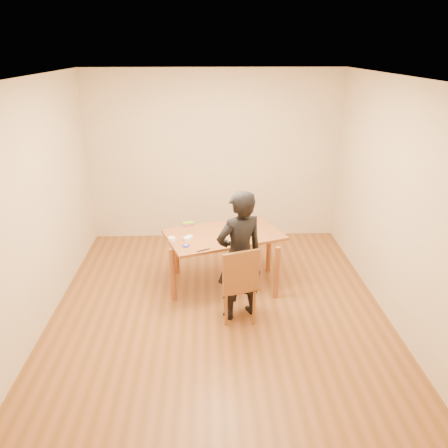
{
  "coord_description": "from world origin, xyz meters",
  "views": [
    {
      "loc": [
        -0.11,
        -4.58,
        2.99
      ],
      "look_at": [
        0.09,
        0.53,
        0.9
      ],
      "focal_mm": 35.0,
      "sensor_mm": 36.0,
      "label": 1
    }
  ],
  "objects_px": {
    "cake_plate": "(241,231)",
    "cake": "(241,228)",
    "dining_table": "(224,235)",
    "person": "(240,256)",
    "dining_chair": "(239,284)"
  },
  "relations": [
    {
      "from": "cake_plate",
      "to": "person",
      "type": "height_order",
      "value": "person"
    },
    {
      "from": "dining_chair",
      "to": "person",
      "type": "height_order",
      "value": "person"
    },
    {
      "from": "cake_plate",
      "to": "person",
      "type": "relative_size",
      "value": 0.18
    },
    {
      "from": "dining_chair",
      "to": "person",
      "type": "xyz_separation_m",
      "value": [
        -0.0,
        0.05,
        0.33
      ]
    },
    {
      "from": "cake",
      "to": "person",
      "type": "relative_size",
      "value": 0.13
    },
    {
      "from": "cake_plate",
      "to": "cake",
      "type": "xyz_separation_m",
      "value": [
        0.0,
        0.0,
        0.04
      ]
    },
    {
      "from": "dining_table",
      "to": "cake_plate",
      "type": "relative_size",
      "value": 5.13
    },
    {
      "from": "cake",
      "to": "person",
      "type": "xyz_separation_m",
      "value": [
        -0.08,
        -0.78,
        -0.02
      ]
    },
    {
      "from": "cake",
      "to": "person",
      "type": "height_order",
      "value": "person"
    },
    {
      "from": "dining_chair",
      "to": "person",
      "type": "distance_m",
      "value": 0.34
    },
    {
      "from": "cake",
      "to": "cake_plate",
      "type": "bearing_deg",
      "value": 0.0
    },
    {
      "from": "dining_table",
      "to": "person",
      "type": "height_order",
      "value": "person"
    },
    {
      "from": "cake_plate",
      "to": "cake",
      "type": "height_order",
      "value": "cake"
    },
    {
      "from": "dining_table",
      "to": "person",
      "type": "xyz_separation_m",
      "value": [
        0.15,
        -0.73,
        0.05
      ]
    },
    {
      "from": "dining_chair",
      "to": "person",
      "type": "relative_size",
      "value": 0.24
    }
  ]
}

